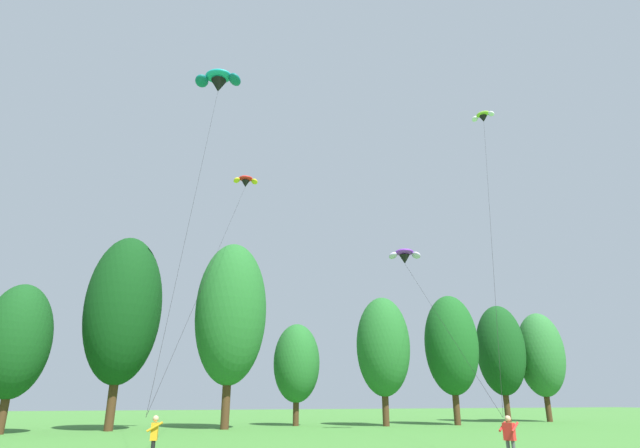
# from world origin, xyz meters

# --- Properties ---
(treeline_tree_d) EXTENTS (4.55, 4.55, 10.17)m
(treeline_tree_d) POSITION_xyz_m (-15.35, 44.44, 6.16)
(treeline_tree_d) COLOR #472D19
(treeline_tree_d) RESTS_ON ground_plane
(treeline_tree_e) EXTENTS (5.81, 5.81, 14.84)m
(treeline_tree_e) POSITION_xyz_m (-8.64, 46.05, 8.99)
(treeline_tree_e) COLOR #472D19
(treeline_tree_e) RESTS_ON ground_plane
(treeline_tree_f) EXTENTS (5.84, 5.84, 14.98)m
(treeline_tree_f) POSITION_xyz_m (-0.20, 45.61, 9.07)
(treeline_tree_f) COLOR #472D19
(treeline_tree_f) RESTS_ON ground_plane
(treeline_tree_g) EXTENTS (4.19, 4.19, 8.84)m
(treeline_tree_g) POSITION_xyz_m (6.54, 48.98, 5.35)
(treeline_tree_g) COLOR #472D19
(treeline_tree_g) RESTS_ON ground_plane
(treeline_tree_h) EXTENTS (4.83, 4.83, 11.21)m
(treeline_tree_h) POSITION_xyz_m (13.82, 45.92, 6.78)
(treeline_tree_h) COLOR #472D19
(treeline_tree_h) RESTS_ON ground_plane
(treeline_tree_i) EXTENTS (4.97, 4.97, 11.74)m
(treeline_tree_i) POSITION_xyz_m (20.76, 45.58, 7.11)
(treeline_tree_i) COLOR #472D19
(treeline_tree_i) RESTS_ON ground_plane
(treeline_tree_j) EXTENTS (4.99, 4.99, 11.81)m
(treeline_tree_j) POSITION_xyz_m (29.03, 49.16, 7.15)
(treeline_tree_j) COLOR #472D19
(treeline_tree_j) RESTS_ON ground_plane
(treeline_tree_k) EXTENTS (4.82, 4.82, 11.17)m
(treeline_tree_k) POSITION_xyz_m (33.77, 48.68, 6.76)
(treeline_tree_k) COLOR #472D19
(treeline_tree_k) RESTS_ON ground_plane
(kite_flyer_near) EXTENTS (0.58, 0.62, 1.69)m
(kite_flyer_near) POSITION_xyz_m (-6.05, 23.71, 1.00)
(kite_flyer_near) COLOR black
(kite_flyer_near) RESTS_ON ground_plane
(kite_flyer_mid) EXTENTS (0.72, 0.74, 1.69)m
(kite_flyer_mid) POSITION_xyz_m (6.15, 19.57, 1.00)
(kite_flyer_mid) COLOR #4C4C51
(kite_flyer_mid) RESTS_ON ground_plane
(parafoil_kite_high_teal) EXTENTS (4.80, 14.46, 24.59)m
(parafoil_kite_high_teal) POSITION_xyz_m (-3.48, 36.97, 25.38)
(parafoil_kite_high_teal) COLOR teal
(parafoil_kite_mid_lime_white) EXTENTS (14.33, 17.04, 24.64)m
(parafoil_kite_mid_lime_white) POSITION_xyz_m (19.34, 35.42, 25.65)
(parafoil_kite_mid_lime_white) COLOR #93D633
(parafoil_kite_far_red_yellow) EXTENTS (7.55, 19.94, 18.94)m
(parafoil_kite_far_red_yellow) POSITION_xyz_m (0.04, 43.17, 20.04)
(parafoil_kite_far_red_yellow) COLOR red
(parafoil_kite_low_purple) EXTENTS (7.02, 18.15, 11.66)m
(parafoil_kite_low_purple) POSITION_xyz_m (11.55, 36.71, 12.71)
(parafoil_kite_low_purple) COLOR purple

